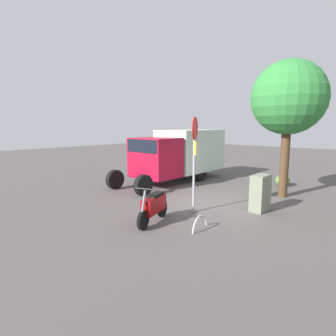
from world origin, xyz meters
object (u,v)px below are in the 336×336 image
(motorcycle, at_px, (154,206))
(utility_cabinet, at_px, (260,193))
(street_tree, at_px, (288,99))
(bike_rack_hoop, at_px, (200,229))
(box_truck_near, at_px, (179,152))
(stop_sign, at_px, (194,150))

(motorcycle, xyz_separation_m, utility_cabinet, (-3.26, 1.96, 0.11))
(street_tree, bearing_deg, bike_rack_hoop, -4.93)
(bike_rack_hoop, bearing_deg, utility_cabinet, 168.76)
(utility_cabinet, height_order, bike_rack_hoop, utility_cabinet)
(motorcycle, distance_m, street_tree, 7.01)
(box_truck_near, distance_m, stop_sign, 5.62)
(box_truck_near, relative_size, street_tree, 1.25)
(stop_sign, xyz_separation_m, bike_rack_hoop, (1.18, 1.08, -2.15))
(street_tree, xyz_separation_m, utility_cabinet, (2.54, 0.10, -3.36))
(street_tree, relative_size, utility_cabinet, 4.34)
(box_truck_near, bearing_deg, utility_cabinet, 66.73)
(box_truck_near, xyz_separation_m, street_tree, (-0.17, 5.43, 2.47))
(stop_sign, distance_m, street_tree, 4.82)
(box_truck_near, distance_m, utility_cabinet, 6.08)
(street_tree, bearing_deg, box_truck_near, -88.24)
(stop_sign, height_order, utility_cabinet, stop_sign)
(box_truck_near, bearing_deg, motorcycle, 32.32)
(box_truck_near, height_order, motorcycle, box_truck_near)
(stop_sign, height_order, street_tree, street_tree)
(motorcycle, bearing_deg, box_truck_near, -164.48)
(stop_sign, distance_m, bike_rack_hoop, 2.68)
(box_truck_near, xyz_separation_m, bike_rack_hoop, (5.19, 4.96, -1.53))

